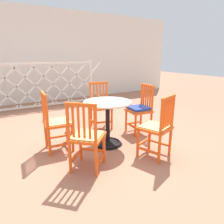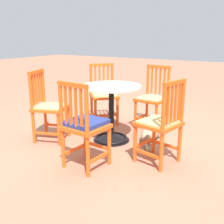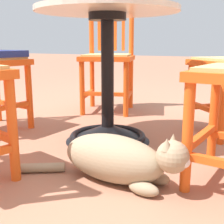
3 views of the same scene
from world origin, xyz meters
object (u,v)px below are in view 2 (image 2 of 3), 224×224
orange_chair_facing_out (49,108)px  orange_chair_tucked_in (104,95)px  tabby_cat (152,132)px  orange_chair_near_fence (84,126)px  orange_chair_by_planter (153,99)px  orange_chair_at_corner (161,124)px  cafe_table (111,119)px

orange_chair_facing_out → orange_chair_tucked_in: bearing=168.7°
tabby_cat → orange_chair_facing_out: bearing=-58.5°
orange_chair_near_fence → orange_chair_by_planter: (-1.55, 0.07, -0.01)m
orange_chair_at_corner → orange_chair_by_planter: size_ratio=1.00×
orange_chair_near_fence → tabby_cat: (-1.09, 0.28, -0.35)m
cafe_table → orange_chair_at_corner: 0.85m
orange_chair_near_fence → orange_chair_tucked_in: size_ratio=1.00×
orange_chair_by_planter → orange_chair_facing_out: bearing=-39.0°
cafe_table → tabby_cat: bearing=125.0°
orange_chair_tucked_in → orange_chair_facing_out: (0.99, -0.20, 0.00)m
orange_chair_facing_out → orange_chair_near_fence: bearing=66.1°
orange_chair_near_fence → orange_chair_at_corner: same height
orange_chair_by_planter → orange_chair_near_fence: bearing=-2.7°
orange_chair_by_planter → tabby_cat: (0.46, 0.21, -0.34)m
orange_chair_at_corner → tabby_cat: size_ratio=1.25×
orange_chair_at_corner → orange_chair_by_planter: same height
orange_chair_near_fence → orange_chair_at_corner: size_ratio=1.00×
orange_chair_near_fence → orange_chair_facing_out: size_ratio=1.00×
cafe_table → tabby_cat: cafe_table is taller
orange_chair_near_fence → orange_chair_by_planter: bearing=177.3°
orange_chair_facing_out → tabby_cat: 1.39m
cafe_table → orange_chair_by_planter: 0.82m
cafe_table → orange_chair_by_planter: size_ratio=0.83×
orange_chair_near_fence → orange_chair_by_planter: size_ratio=1.00×
orange_chair_near_fence → orange_chair_by_planter: same height
tabby_cat → orange_chair_near_fence: bearing=-14.3°
orange_chair_near_fence → tabby_cat: 1.18m
orange_chair_near_fence → orange_chair_at_corner: 0.80m
tabby_cat → cafe_table: bearing=-55.0°
orange_chair_tucked_in → tabby_cat: 1.05m
orange_chair_by_planter → tabby_cat: bearing=24.3°
orange_chair_near_fence → orange_chair_facing_out: bearing=-113.9°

